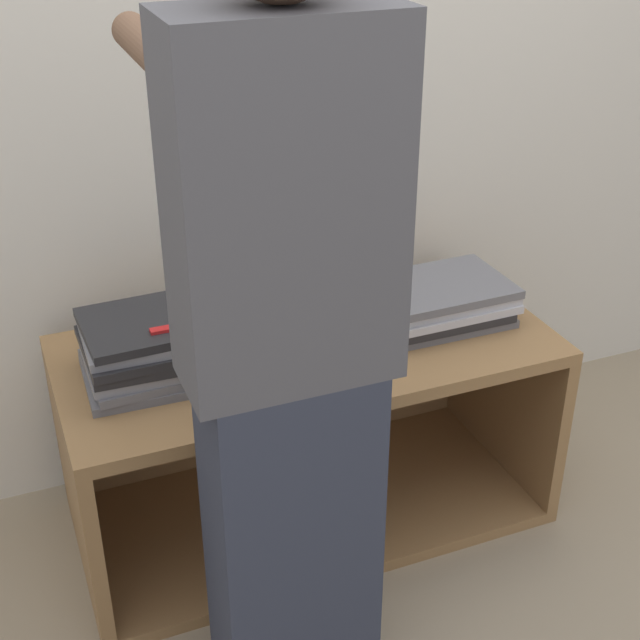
% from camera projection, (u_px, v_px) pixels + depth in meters
% --- Properties ---
extents(ground_plane, '(12.00, 12.00, 0.00)m').
position_uv_depth(ground_plane, '(350.00, 583.00, 2.35)').
color(ground_plane, gray).
extents(wall_back, '(8.00, 0.05, 2.40)m').
position_uv_depth(wall_back, '(249.00, 64.00, 2.36)').
color(wall_back, beige).
rests_on(wall_back, ground_plane).
extents(cart, '(1.29, 0.62, 0.56)m').
position_uv_depth(cart, '(300.00, 420.00, 2.51)').
color(cart, olive).
rests_on(cart, ground_plane).
extents(laptop_open, '(0.35, 0.35, 0.27)m').
position_uv_depth(laptop_open, '(299.00, 317.00, 2.35)').
color(laptop_open, '#B7B7BC').
rests_on(laptop_open, cart).
extents(laptop_stack_left, '(0.37, 0.28, 0.16)m').
position_uv_depth(laptop_stack_left, '(159.00, 347.00, 2.16)').
color(laptop_stack_left, slate).
rests_on(laptop_stack_left, cart).
extents(laptop_stack_right, '(0.37, 0.27, 0.11)m').
position_uv_depth(laptop_stack_right, '(440.00, 301.00, 2.43)').
color(laptop_stack_right, slate).
rests_on(laptop_stack_right, cart).
extents(person, '(0.40, 0.53, 1.73)m').
position_uv_depth(person, '(287.00, 353.00, 1.68)').
color(person, '#2D3342').
rests_on(person, ground_plane).
extents(inventory_tag, '(0.06, 0.02, 0.01)m').
position_uv_depth(inventory_tag, '(163.00, 330.00, 2.07)').
color(inventory_tag, red).
rests_on(inventory_tag, laptop_stack_left).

